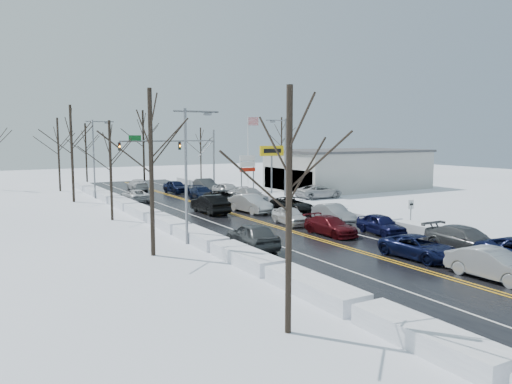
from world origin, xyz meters
TOP-DOWN VIEW (x-y plane):
  - ground at (0.00, 0.00)m, footprint 160.00×160.00m
  - road_surface at (0.00, 2.00)m, footprint 14.00×84.00m
  - snow_bank_left at (-7.60, 2.00)m, footprint 1.62×72.00m
  - snow_bank_right at (7.60, 2.00)m, footprint 1.62×72.00m
  - traffic_signal_mast at (3.45, 27.99)m, footprint 13.28×0.39m
  - tires_plus_sign at (10.50, 15.99)m, footprint 3.20×0.34m
  - used_vehicles_sign at (10.50, 22.00)m, footprint 2.20×0.22m
  - speed_limit_sign at (8.20, -8.00)m, footprint 0.55×0.09m
  - flagpole at (15.17, 30.00)m, footprint 1.87×1.20m
  - dealership_building at (23.98, 18.00)m, footprint 20.40×12.40m
  - streetlight_ne at (8.30, 10.00)m, footprint 3.20×0.25m
  - streetlight_sw at (-8.30, -4.00)m, footprint 3.20×0.25m
  - streetlight_nw at (-8.30, 24.00)m, footprint 3.20×0.25m
  - tree_left_a at (-11.00, -20.00)m, footprint 3.60×3.60m
  - tree_left_b at (-11.50, -6.00)m, footprint 4.00×4.00m
  - tree_left_c at (-10.50, 8.00)m, footprint 3.40×3.40m
  - tree_left_d at (-11.20, 22.00)m, footprint 4.20×4.20m
  - tree_left_e at (-10.80, 34.00)m, footprint 3.80×3.80m
  - tree_far_b at (-6.00, 41.00)m, footprint 3.60×3.60m
  - tree_far_c at (2.00, 39.00)m, footprint 4.40×4.40m
  - tree_far_d at (12.00, 40.50)m, footprint 3.40×3.40m
  - tree_far_e at (28.00, 41.00)m, footprint 4.20×4.20m
  - queued_car_1 at (1.72, -19.49)m, footprint 1.79×4.79m
  - queued_car_2 at (1.83, -14.59)m, footprint 2.57×5.03m
  - queued_car_3 at (1.73, -6.42)m, footprint 2.07×4.75m
  - queued_car_4 at (1.58, -1.33)m, footprint 2.18×4.42m
  - queued_car_5 at (1.89, 5.89)m, footprint 2.36×5.28m
  - queued_car_6 at (1.87, 11.19)m, footprint 3.12×5.81m
  - queued_car_7 at (1.74, 16.83)m, footprint 2.53×5.25m
  - queued_car_8 at (1.58, 24.50)m, footprint 2.28×4.83m
  - queued_car_11 at (5.44, -15.03)m, footprint 2.37×5.60m
  - queued_car_12 at (5.08, -8.08)m, footprint 2.24×4.53m
  - queued_car_13 at (5.14, -2.48)m, footprint 2.12×4.82m
  - queued_car_14 at (5.20, 3.82)m, footprint 2.85×5.45m
  - queued_car_15 at (5.32, 11.93)m, footprint 2.36×5.43m
  - queued_car_16 at (5.21, 17.16)m, footprint 2.37×5.15m
  - queued_car_17 at (5.26, 23.66)m, footprint 2.05×5.24m
  - oncoming_car_0 at (-1.61, 7.34)m, footprint 1.88×5.25m
  - oncoming_car_1 at (-5.29, 18.93)m, footprint 2.26×4.82m
  - oncoming_car_2 at (-1.69, 30.12)m, footprint 2.38×5.23m
  - oncoming_car_3 at (-5.38, -7.37)m, footprint 2.46×5.19m
  - parked_car_0 at (14.00, 11.23)m, footprint 5.66×2.79m
  - parked_car_1 at (16.91, 15.02)m, footprint 2.61×5.32m
  - parked_car_2 at (15.00, 20.99)m, footprint 1.96×4.70m

SIDE VIEW (x-z plane):
  - ground at x=0.00m, z-range 0.00..0.00m
  - snow_bank_left at x=-7.60m, z-range -0.39..0.39m
  - snow_bank_right at x=7.60m, z-range -0.39..0.39m
  - queued_car_1 at x=1.72m, z-range -0.78..0.78m
  - queued_car_2 at x=1.83m, z-range -0.68..0.68m
  - queued_car_3 at x=1.73m, z-range -0.68..0.68m
  - queued_car_4 at x=1.58m, z-range -0.73..0.73m
  - queued_car_5 at x=1.89m, z-range -0.84..0.84m
  - queued_car_6 at x=1.87m, z-range -0.78..0.78m
  - queued_car_7 at x=1.74m, z-range -0.74..0.74m
  - queued_car_8 at x=1.58m, z-range -0.80..0.80m
  - queued_car_11 at x=5.44m, z-range -0.81..0.81m
  - queued_car_12 at x=5.08m, z-range -0.74..0.74m
  - queued_car_13 at x=5.14m, z-range -0.77..0.77m
  - queued_car_14 at x=5.20m, z-range -0.73..0.73m
  - queued_car_15 at x=5.32m, z-range -0.78..0.78m
  - queued_car_16 at x=5.21m, z-range -0.85..0.85m
  - queued_car_17 at x=5.26m, z-range -0.85..0.85m
  - oncoming_car_0 at x=-1.61m, z-range -0.86..0.86m
  - oncoming_car_1 at x=-5.29m, z-range -0.67..0.67m
  - oncoming_car_2 at x=-1.69m, z-range -0.74..0.74m
  - oncoming_car_3 at x=-5.38m, z-range -0.86..0.86m
  - parked_car_0 at x=14.00m, z-range -0.77..0.77m
  - parked_car_1 at x=16.91m, z-range -0.74..0.74m
  - parked_car_2 at x=15.00m, z-range -0.80..0.80m
  - road_surface at x=0.00m, z-range 0.00..0.01m
  - speed_limit_sign at x=8.20m, z-range 0.46..2.81m
  - dealership_building at x=23.98m, z-range 0.01..5.31m
  - used_vehicles_sign at x=10.50m, z-range 0.99..5.64m
  - tires_plus_sign at x=10.50m, z-range 1.99..7.99m
  - streetlight_ne at x=8.30m, z-range 0.81..9.81m
  - streetlight_sw at x=-8.30m, z-range 0.81..9.81m
  - streetlight_nw at x=-8.30m, z-range 0.81..9.81m
  - traffic_signal_mast at x=3.45m, z-range 1.48..9.48m
  - flagpole at x=15.17m, z-range 0.93..10.93m
  - tree_left_c at x=-10.50m, z-range 1.69..10.19m
  - tree_far_d at x=12.00m, z-range 1.69..10.19m
  - tree_left_a at x=-11.00m, z-range 1.79..10.79m
  - tree_far_b at x=-6.00m, z-range 1.79..10.79m
  - tree_left_e at x=-10.80m, z-range 1.89..11.39m
  - tree_left_b at x=-11.50m, z-range 1.99..11.99m
  - tree_left_d at x=-11.20m, z-range 2.08..12.58m
  - tree_far_e at x=28.00m, z-range 2.08..12.58m
  - tree_far_c at x=2.00m, z-range 2.18..13.18m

